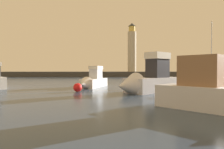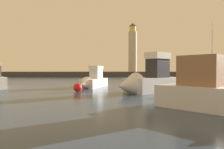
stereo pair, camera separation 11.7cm
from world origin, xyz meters
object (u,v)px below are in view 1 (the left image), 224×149
(lighthouse, at_px, (132,49))
(mooring_buoy, at_px, (78,87))
(motorboat_3, at_px, (93,81))
(sailboat_moored, at_px, (216,82))
(motorboat_6, at_px, (148,81))

(lighthouse, bearing_deg, mooring_buoy, -104.05)
(lighthouse, distance_m, motorboat_3, 46.39)
(sailboat_moored, xyz_separation_m, mooring_buoy, (-21.54, -10.28, -0.04))
(motorboat_6, relative_size, mooring_buoy, 9.13)
(motorboat_6, bearing_deg, sailboat_moored, 38.21)
(motorboat_6, distance_m, mooring_buoy, 7.97)
(lighthouse, height_order, motorboat_3, lighthouse)
(lighthouse, distance_m, sailboat_moored, 41.65)
(lighthouse, xyz_separation_m, mooring_buoy, (-12.47, -49.82, -9.50))
(motorboat_6, xyz_separation_m, mooring_buoy, (-7.92, 0.43, -0.77))
(lighthouse, relative_size, motorboat_6, 1.91)
(motorboat_3, distance_m, sailboat_moored, 20.74)
(motorboat_3, height_order, motorboat_6, motorboat_6)
(motorboat_3, bearing_deg, sailboat_moored, 12.75)
(motorboat_6, relative_size, sailboat_moored, 0.85)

